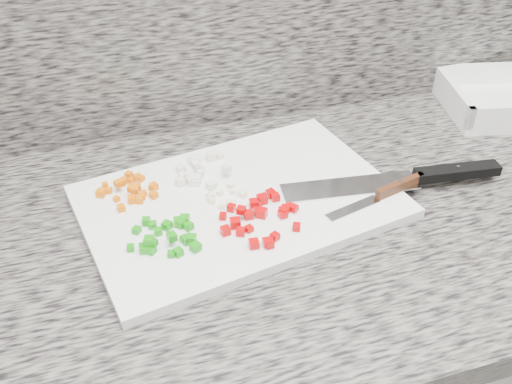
{
  "coord_description": "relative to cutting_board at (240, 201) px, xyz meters",
  "views": [
    {
      "loc": [
        -0.29,
        0.82,
        1.44
      ],
      "look_at": [
        -0.09,
        1.46,
        0.94
      ],
      "focal_mm": 40.0,
      "sensor_mm": 36.0,
      "label": 1
    }
  ],
  "objects": [
    {
      "name": "countertop",
      "position": [
        0.11,
        -0.04,
        -0.03
      ],
      "size": [
        3.96,
        0.64,
        0.04
      ],
      "primitive_type": "cube",
      "color": "slate",
      "rests_on": "cabinet"
    },
    {
      "name": "cutting_board",
      "position": [
        0.0,
        0.0,
        0.0
      ],
      "size": [
        0.51,
        0.38,
        0.02
      ],
      "primitive_type": "cube",
      "rotation": [
        0.0,
        0.0,
        0.18
      ],
      "color": "white",
      "rests_on": "countertop"
    },
    {
      "name": "carrot_pile",
      "position": [
        -0.15,
        0.06,
        0.01
      ],
      "size": [
        0.09,
        0.09,
        0.02
      ],
      "color": "orange",
      "rests_on": "cutting_board"
    },
    {
      "name": "onion_pile",
      "position": [
        -0.05,
        0.08,
        0.01
      ],
      "size": [
        0.09,
        0.1,
        0.02
      ],
      "color": "white",
      "rests_on": "cutting_board"
    },
    {
      "name": "green_pepper_pile",
      "position": [
        -0.12,
        -0.06,
        0.01
      ],
      "size": [
        0.1,
        0.09,
        0.02
      ],
      "color": "#168D0C",
      "rests_on": "cutting_board"
    },
    {
      "name": "red_pepper_pile",
      "position": [
        0.01,
        -0.06,
        0.01
      ],
      "size": [
        0.12,
        0.12,
        0.02
      ],
      "color": "#C20205",
      "rests_on": "cutting_board"
    },
    {
      "name": "garlic_pile",
      "position": [
        -0.02,
        0.0,
        0.01
      ],
      "size": [
        0.06,
        0.06,
        0.01
      ],
      "color": "#F5EFBD",
      "rests_on": "cutting_board"
    },
    {
      "name": "chef_knife",
      "position": [
        0.29,
        -0.04,
        0.01
      ],
      "size": [
        0.35,
        0.08,
        0.02
      ],
      "rotation": [
        0.0,
        0.0,
        -0.12
      ],
      "color": "silver",
      "rests_on": "cutting_board"
    },
    {
      "name": "paring_knife",
      "position": [
        0.22,
        -0.06,
        0.01
      ],
      "size": [
        0.18,
        0.06,
        0.02
      ],
      "rotation": [
        0.0,
        0.0,
        0.25
      ],
      "color": "silver",
      "rests_on": "cutting_board"
    }
  ]
}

